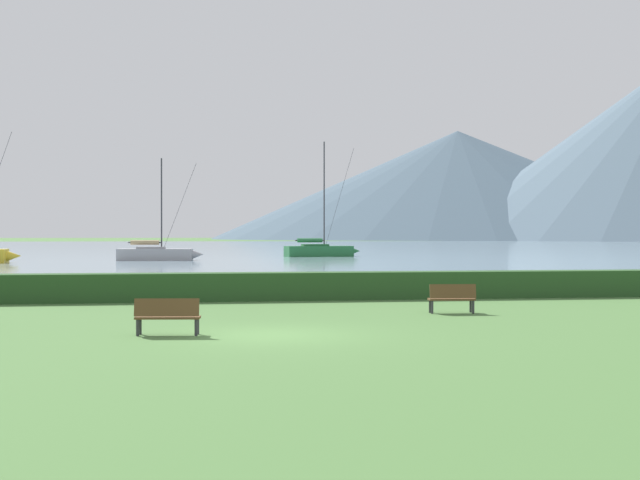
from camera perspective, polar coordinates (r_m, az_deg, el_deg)
ground_plane at (r=21.13m, az=-3.36°, el=-6.59°), size 1000.00×1000.00×0.00m
harbor_water at (r=157.93m, az=-7.56°, el=-0.50°), size 320.00×246.00×0.00m
hedge_line at (r=32.01m, az=-5.02°, el=-3.23°), size 80.00×1.20×1.08m
sailboat_slip_3 at (r=81.35m, az=-11.26°, el=-0.91°), size 8.32×2.88×9.91m
sailboat_slip_4 at (r=93.18m, az=-0.02°, el=-0.69°), size 8.90×3.67×13.03m
park_bench_near_path at (r=27.09m, az=9.13°, el=-3.92°), size 1.54×0.58×0.95m
park_bench_under_tree at (r=21.29m, az=-10.52°, el=-5.11°), size 1.68×0.66×0.95m
distant_hill_central_peak at (r=418.00m, az=9.51°, el=3.79°), size 245.64×245.64×54.03m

